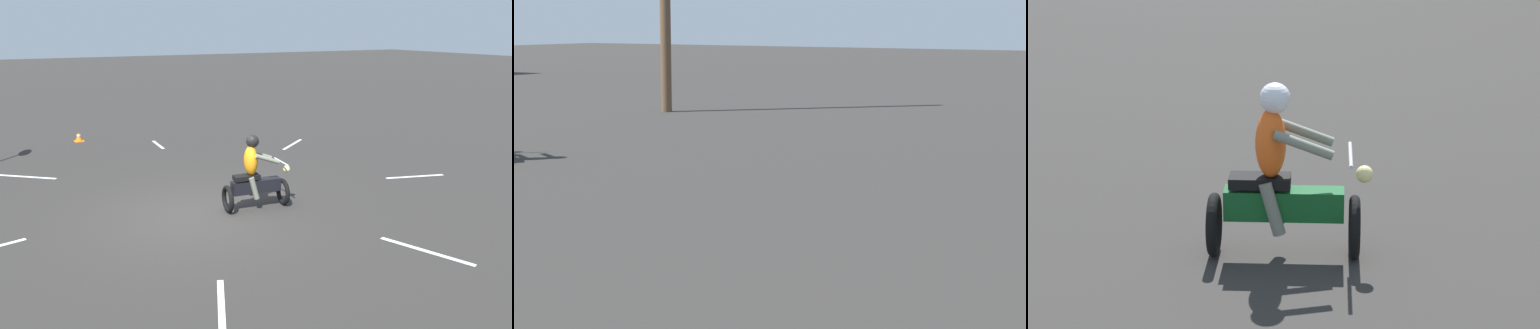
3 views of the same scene
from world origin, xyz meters
The scene contains 9 objects.
ground_plane centered at (0.00, 0.00, 0.00)m, with size 120.00×120.00×0.00m, color #2D2B28.
motorcycle_rider_foreground centered at (-0.21, -1.28, 0.73)m, with size 0.76×1.54×1.66m.
traffic_cone_mid_center centered at (8.51, 1.10, 0.15)m, with size 0.32×0.32×0.31m.
lane_stripe_e centered at (6.75, -1.19, 0.00)m, with size 0.10×1.30×0.01m, color silver.
lane_stripe_ne centered at (4.77, 3.08, 0.00)m, with size 0.10×1.93×0.01m, color silver.
lane_stripe_w centered at (-3.50, 0.95, 0.00)m, with size 0.10×1.45×0.01m, color silver.
lane_stripe_w_b centered at (-3.53, -2.99, 0.00)m, with size 0.10×1.73×0.01m, color silver.
lane_stripe_s centered at (-0.03, -6.18, 0.00)m, with size 0.10×1.64×0.01m, color silver.
lane_stripe_se centered at (4.70, -5.26, 0.00)m, with size 0.10×1.66×0.01m, color silver.
Camera 1 is at (-9.36, 3.44, 3.85)m, focal length 35.00 mm.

